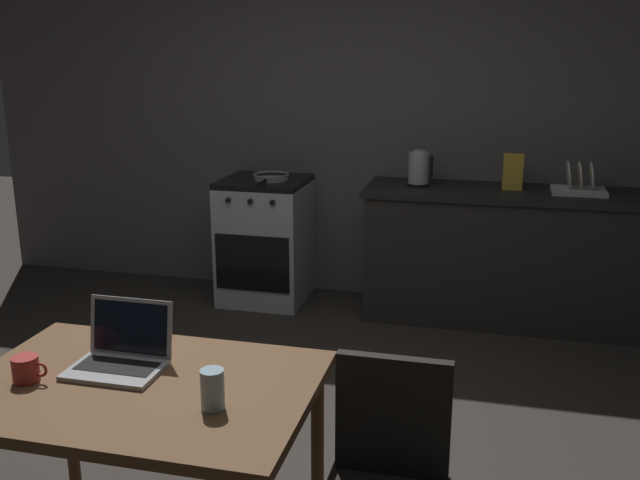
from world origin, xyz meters
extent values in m
plane|color=#2D2823|center=(0.00, 0.00, 0.00)|extent=(12.00, 12.00, 0.00)
cube|color=#595555|center=(0.30, 2.40, 1.42)|extent=(6.40, 0.10, 2.83)
cube|color=#282623|center=(1.27, 2.05, 0.44)|extent=(2.10, 0.60, 0.87)
cube|color=black|center=(1.27, 2.05, 0.89)|extent=(2.16, 0.64, 0.04)
cube|color=#B7BABF|center=(-0.57, 2.05, 0.44)|extent=(0.60, 0.60, 0.87)
cube|color=black|center=(-0.57, 2.05, 0.89)|extent=(0.60, 0.60, 0.04)
cube|color=black|center=(-0.57, 1.74, 0.36)|extent=(0.54, 0.01, 0.40)
cylinder|color=black|center=(-0.73, 1.73, 0.81)|extent=(0.04, 0.02, 0.04)
cylinder|color=black|center=(-0.57, 1.73, 0.81)|extent=(0.04, 0.02, 0.04)
cylinder|color=black|center=(-0.41, 1.73, 0.81)|extent=(0.04, 0.02, 0.04)
cube|color=brown|center=(-0.08, -0.81, 0.72)|extent=(1.19, 0.83, 0.04)
cylinder|color=brown|center=(-0.62, -0.45, 0.35)|extent=(0.05, 0.05, 0.70)
cylinder|color=brown|center=(0.45, -0.45, 0.35)|extent=(0.05, 0.05, 0.70)
cube|color=black|center=(0.77, -0.69, 0.67)|extent=(0.38, 0.04, 0.42)
cube|color=#99999E|center=(-0.20, -0.75, 0.75)|extent=(0.32, 0.22, 0.02)
cube|color=black|center=(-0.20, -0.74, 0.76)|extent=(0.28, 0.12, 0.00)
cube|color=#99999E|center=(-0.20, -0.63, 0.87)|extent=(0.32, 0.05, 0.21)
cube|color=black|center=(-0.20, -0.63, 0.87)|extent=(0.29, 0.03, 0.18)
cylinder|color=black|center=(0.53, 2.05, 0.92)|extent=(0.15, 0.15, 0.02)
cylinder|color=#B2B5BA|center=(0.53, 2.05, 1.04)|extent=(0.14, 0.14, 0.21)
cylinder|color=#B2B5BA|center=(0.53, 2.05, 1.15)|extent=(0.08, 0.08, 0.02)
cube|color=black|center=(0.62, 2.05, 1.05)|extent=(0.02, 0.02, 0.15)
cylinder|color=gray|center=(-0.51, 2.03, 0.92)|extent=(0.25, 0.25, 0.01)
torus|color=gray|center=(-0.51, 2.03, 0.95)|extent=(0.26, 0.26, 0.02)
cylinder|color=black|center=(-0.51, 1.81, 0.93)|extent=(0.02, 0.18, 0.02)
cylinder|color=#9E2D28|center=(-0.46, -0.88, 0.79)|extent=(0.09, 0.09, 0.09)
torus|color=#9E2D28|center=(-0.41, -0.88, 0.79)|extent=(0.05, 0.01, 0.05)
cylinder|color=#99B7C6|center=(0.23, -0.91, 0.81)|extent=(0.08, 0.08, 0.13)
cube|color=gold|center=(1.16, 2.07, 1.03)|extent=(0.13, 0.05, 0.24)
cube|color=silver|center=(1.58, 2.05, 0.93)|extent=(0.34, 0.26, 0.03)
cylinder|color=beige|center=(1.51, 2.05, 1.03)|extent=(0.04, 0.18, 0.18)
cylinder|color=beige|center=(1.58, 2.05, 1.03)|extent=(0.04, 0.18, 0.18)
cylinder|color=beige|center=(1.65, 2.05, 1.03)|extent=(0.04, 0.18, 0.18)
camera|label=1|loc=(1.04, -2.81, 1.86)|focal=40.29mm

